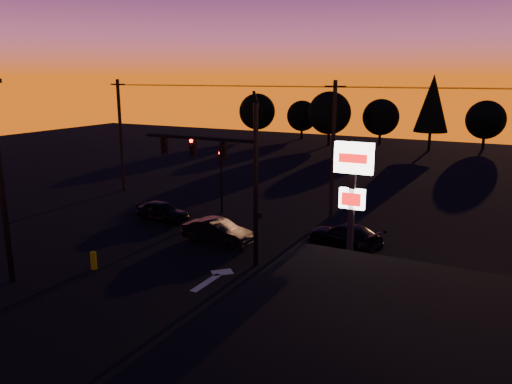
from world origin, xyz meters
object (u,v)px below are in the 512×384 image
(traffic_signal_mast, at_px, (227,165))
(pylon_sign, at_px, (352,191))
(car_left, at_px, (162,211))
(car_mid, at_px, (218,231))
(bollard, at_px, (94,260))
(secondary_signal, at_px, (221,173))
(car_right, at_px, (344,235))
(suv_parked, at_px, (330,349))

(traffic_signal_mast, relative_size, pylon_sign, 1.26)
(car_left, height_order, car_mid, car_mid)
(pylon_sign, bearing_deg, bollard, -172.55)
(bollard, height_order, car_left, car_left)
(secondary_signal, distance_m, bollard, 11.85)
(car_right, bearing_deg, traffic_signal_mast, -24.42)
(car_mid, distance_m, suv_parked, 13.23)
(bollard, xyz_separation_m, car_mid, (3.32, 6.17, 0.23))
(car_mid, bearing_deg, suv_parked, -130.07)
(traffic_signal_mast, xyz_separation_m, car_left, (-7.52, 4.27, -4.30))
(car_left, bearing_deg, car_right, -84.47)
(secondary_signal, height_order, suv_parked, secondary_signal)
(bollard, relative_size, car_right, 0.20)
(pylon_sign, height_order, car_right, pylon_sign)
(secondary_signal, relative_size, bollard, 4.94)
(pylon_sign, bearing_deg, suv_parked, -80.17)
(secondary_signal, relative_size, pylon_sign, 0.64)
(pylon_sign, height_order, car_left, pylon_sign)
(pylon_sign, relative_size, car_mid, 1.66)
(car_mid, bearing_deg, car_right, -65.10)
(traffic_signal_mast, height_order, car_left, traffic_signal_mast)
(secondary_signal, xyz_separation_m, bollard, (-0.31, -11.60, -2.42))
(traffic_signal_mast, bearing_deg, suv_parked, -41.19)
(pylon_sign, xyz_separation_m, bollard, (-12.31, -1.61, -4.47))
(secondary_signal, relative_size, car_left, 1.17)
(car_right, distance_m, suv_parked, 12.08)
(pylon_sign, xyz_separation_m, car_mid, (-8.99, 4.56, -4.24))
(bollard, distance_m, car_mid, 7.01)
(traffic_signal_mast, height_order, car_right, traffic_signal_mast)
(pylon_sign, bearing_deg, traffic_signal_mast, 160.64)
(traffic_signal_mast, relative_size, car_mid, 2.10)
(bollard, height_order, car_right, car_right)
(car_right, bearing_deg, suv_parked, 35.24)
(car_left, relative_size, car_mid, 0.91)
(traffic_signal_mast, height_order, bollard, traffic_signal_mast)
(car_left, relative_size, car_right, 0.84)
(secondary_signal, distance_m, suv_parked, 19.34)
(bollard, height_order, suv_parked, suv_parked)
(traffic_signal_mast, relative_size, car_right, 1.94)
(car_left, height_order, car_right, car_right)
(car_mid, bearing_deg, secondary_signal, 31.45)
(pylon_sign, height_order, suv_parked, pylon_sign)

